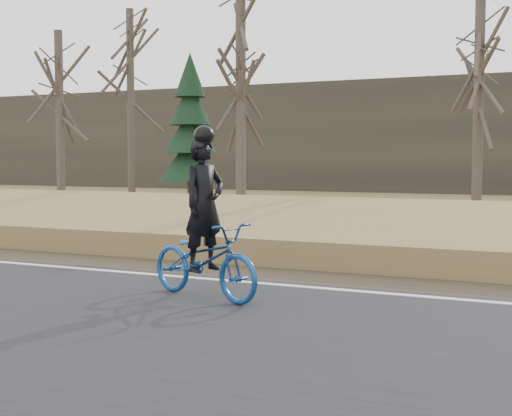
% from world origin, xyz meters
% --- Properties ---
extents(shoulder, '(120.00, 1.60, 0.04)m').
position_xyz_m(shoulder, '(0.00, 1.20, 0.02)').
color(shoulder, '#473A2B').
rests_on(shoulder, ground).
extents(embankment, '(120.00, 5.00, 0.44)m').
position_xyz_m(embankment, '(0.00, 4.20, 0.22)').
color(embankment, olive).
rests_on(embankment, ground).
extents(ballast, '(120.00, 3.00, 0.45)m').
position_xyz_m(ballast, '(0.00, 8.00, 0.23)').
color(ballast, slate).
rests_on(ballast, ground).
extents(railroad, '(120.00, 2.40, 0.29)m').
position_xyz_m(railroad, '(0.00, 8.00, 0.53)').
color(railroad, black).
rests_on(railroad, ballast).
extents(treeline_backdrop, '(120.00, 4.00, 6.00)m').
position_xyz_m(treeline_backdrop, '(0.00, 30.00, 3.00)').
color(treeline_backdrop, '#383328').
rests_on(treeline_backdrop, ground).
extents(cyclist, '(1.95, 1.18, 2.17)m').
position_xyz_m(cyclist, '(4.84, -1.03, 0.74)').
color(cyclist, navy).
rests_on(cyclist, road).
extents(bare_tree_far_left, '(0.36, 0.36, 7.20)m').
position_xyz_m(bare_tree_far_left, '(-11.24, 15.22, 3.60)').
color(bare_tree_far_left, brown).
rests_on(bare_tree_far_left, ground).
extents(bare_tree_left, '(0.36, 0.36, 8.61)m').
position_xyz_m(bare_tree_left, '(-9.96, 18.58, 4.31)').
color(bare_tree_left, brown).
rests_on(bare_tree_left, ground).
extents(bare_tree_near_left, '(0.36, 0.36, 7.66)m').
position_xyz_m(bare_tree_near_left, '(-1.90, 13.65, 3.83)').
color(bare_tree_near_left, brown).
rests_on(bare_tree_near_left, ground).
extents(bare_tree_center, '(0.36, 0.36, 7.88)m').
position_xyz_m(bare_tree_center, '(5.62, 17.24, 3.94)').
color(bare_tree_center, brown).
rests_on(bare_tree_center, ground).
extents(conifer, '(2.60, 2.60, 6.04)m').
position_xyz_m(conifer, '(-5.36, 16.10, 2.86)').
color(conifer, brown).
rests_on(conifer, ground).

